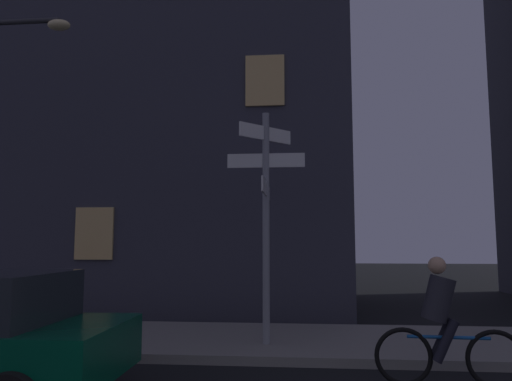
% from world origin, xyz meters
% --- Properties ---
extents(sidewalk_kerb, '(40.00, 2.92, 0.14)m').
position_xyz_m(sidewalk_kerb, '(0.00, 6.22, 0.07)').
color(sidewalk_kerb, gray).
rests_on(sidewalk_kerb, ground_plane).
extents(signpost, '(1.32, 1.59, 3.86)m').
position_xyz_m(signpost, '(-1.09, 5.66, 2.43)').
color(signpost, gray).
rests_on(signpost, sidewalk_kerb).
extents(cyclist, '(1.82, 0.34, 1.61)m').
position_xyz_m(cyclist, '(1.27, 3.97, 0.75)').
color(cyclist, black).
rests_on(cyclist, ground_plane).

